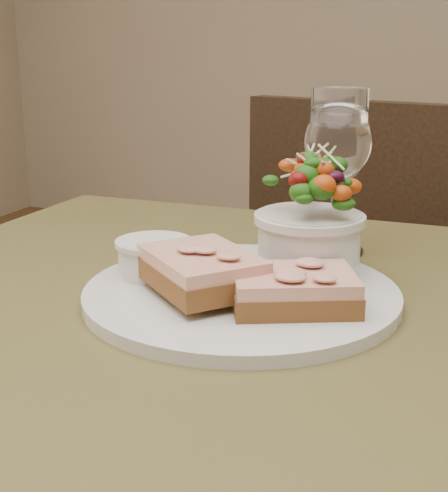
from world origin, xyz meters
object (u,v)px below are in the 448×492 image
at_px(chair_far, 385,400).
at_px(sandwich_back, 202,270).
at_px(sandwich_front, 294,290).
at_px(salad_bowl, 310,215).
at_px(cafe_table, 222,413).
at_px(dinner_plate, 241,294).
at_px(ramekin, 154,255).
at_px(wine_glass, 338,147).

xyz_separation_m(chair_far, sandwich_back, (-0.09, -0.73, 0.49)).
xyz_separation_m(chair_far, sandwich_front, (-0.00, -0.73, 0.48)).
bearing_deg(chair_far, salad_bowl, 103.24).
relative_size(cafe_table, sandwich_back, 5.61).
relative_size(dinner_plate, ramekin, 4.21).
xyz_separation_m(cafe_table, wine_glass, (0.05, 0.23, 0.22)).
xyz_separation_m(cafe_table, dinner_plate, (0.00, 0.04, 0.11)).
xyz_separation_m(chair_far, dinner_plate, (-0.06, -0.70, 0.46)).
bearing_deg(sandwich_front, cafe_table, 165.79).
relative_size(dinner_plate, salad_bowl, 2.36).
distance_m(cafe_table, sandwich_back, 0.14).
relative_size(dinner_plate, sandwich_front, 2.29).
bearing_deg(sandwich_back, chair_far, 124.03).
relative_size(sandwich_front, ramekin, 1.84).
distance_m(dinner_plate, salad_bowl, 0.11).
height_order(cafe_table, salad_bowl, salad_bowl).
xyz_separation_m(chair_far, wine_glass, (-0.01, -0.51, 0.58)).
xyz_separation_m(salad_bowl, wine_glass, (0.00, 0.12, 0.05)).
bearing_deg(cafe_table, sandwich_front, 10.26).
relative_size(cafe_table, salad_bowl, 6.30).
height_order(dinner_plate, sandwich_front, sandwich_front).
height_order(ramekin, salad_bowl, salad_bowl).
xyz_separation_m(dinner_plate, sandwich_back, (-0.03, -0.03, 0.03)).
distance_m(cafe_table, ramekin, 0.17).
xyz_separation_m(cafe_table, sandwich_back, (-0.02, 0.01, 0.14)).
xyz_separation_m(cafe_table, salad_bowl, (0.05, 0.11, 0.17)).
bearing_deg(wine_glass, sandwich_back, -108.98).
xyz_separation_m(sandwich_front, salad_bowl, (-0.01, 0.10, 0.04)).
bearing_deg(cafe_table, dinner_plate, 83.60).
bearing_deg(ramekin, dinner_plate, -4.01).
height_order(salad_bowl, wine_glass, wine_glass).
distance_m(dinner_plate, sandwich_back, 0.05).
relative_size(sandwich_back, ramekin, 2.00).
bearing_deg(chair_far, dinner_plate, 99.57).
bearing_deg(sandwich_front, chair_far, 65.43).
relative_size(chair_far, wine_glass, 5.14).
bearing_deg(sandwich_back, dinner_plate, 88.09).
relative_size(sandwich_front, salad_bowl, 1.03).
bearing_deg(dinner_plate, chair_far, 85.09).
distance_m(sandwich_front, salad_bowl, 0.11).
bearing_deg(cafe_table, ramekin, 153.33).
distance_m(cafe_table, sandwich_front, 0.14).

